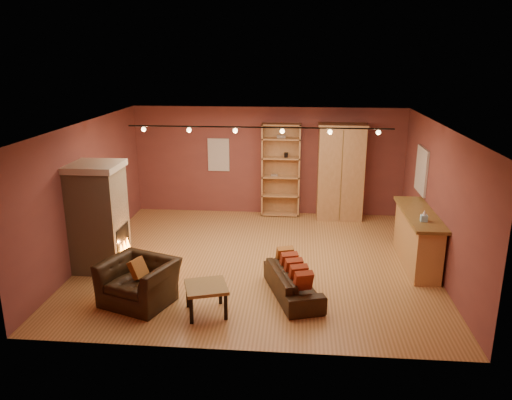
# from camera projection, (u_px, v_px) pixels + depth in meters

# --- Properties ---
(floor) EXTENTS (7.00, 7.00, 0.00)m
(floor) POSITION_uv_depth(u_px,v_px,m) (258.00, 260.00, 10.28)
(floor) COLOR #9E6A38
(floor) RESTS_ON ground
(ceiling) EXTENTS (7.00, 7.00, 0.00)m
(ceiling) POSITION_uv_depth(u_px,v_px,m) (258.00, 125.00, 9.49)
(ceiling) COLOR brown
(ceiling) RESTS_ON back_wall
(back_wall) EXTENTS (7.00, 0.02, 2.80)m
(back_wall) POSITION_uv_depth(u_px,v_px,m) (268.00, 161.00, 12.99)
(back_wall) COLOR brown
(back_wall) RESTS_ON floor
(left_wall) EXTENTS (0.02, 6.50, 2.80)m
(left_wall) POSITION_uv_depth(u_px,v_px,m) (87.00, 191.00, 10.18)
(left_wall) COLOR brown
(left_wall) RESTS_ON floor
(right_wall) EXTENTS (0.02, 6.50, 2.80)m
(right_wall) POSITION_uv_depth(u_px,v_px,m) (439.00, 200.00, 9.59)
(right_wall) COLOR brown
(right_wall) RESTS_ON floor
(fireplace) EXTENTS (1.01, 0.98, 2.12)m
(fireplace) POSITION_uv_depth(u_px,v_px,m) (99.00, 217.00, 9.66)
(fireplace) COLOR tan
(fireplace) RESTS_ON floor
(back_window) EXTENTS (0.56, 0.04, 0.86)m
(back_window) POSITION_uv_depth(u_px,v_px,m) (219.00, 155.00, 13.04)
(back_window) COLOR silver
(back_window) RESTS_ON back_wall
(bookcase) EXTENTS (0.99, 0.38, 2.41)m
(bookcase) POSITION_uv_depth(u_px,v_px,m) (281.00, 169.00, 12.89)
(bookcase) COLOR tan
(bookcase) RESTS_ON floor
(armoire) EXTENTS (1.20, 0.68, 2.44)m
(armoire) POSITION_uv_depth(u_px,v_px,m) (341.00, 172.00, 12.59)
(armoire) COLOR tan
(armoire) RESTS_ON floor
(bar_counter) EXTENTS (0.61, 2.28, 1.09)m
(bar_counter) POSITION_uv_depth(u_px,v_px,m) (417.00, 238.00, 9.99)
(bar_counter) COLOR tan
(bar_counter) RESTS_ON floor
(tissue_box) EXTENTS (0.13, 0.13, 0.23)m
(tissue_box) POSITION_uv_depth(u_px,v_px,m) (424.00, 217.00, 9.29)
(tissue_box) COLOR #93CBEB
(tissue_box) RESTS_ON bar_counter
(right_window) EXTENTS (0.05, 0.90, 1.00)m
(right_window) POSITION_uv_depth(u_px,v_px,m) (422.00, 170.00, 10.86)
(right_window) COLOR silver
(right_window) RESTS_ON right_wall
(loveseat) EXTENTS (0.98, 1.74, 0.72)m
(loveseat) POSITION_uv_depth(u_px,v_px,m) (293.00, 277.00, 8.71)
(loveseat) COLOR black
(loveseat) RESTS_ON floor
(armchair) EXTENTS (1.34, 1.10, 1.00)m
(armchair) POSITION_uv_depth(u_px,v_px,m) (139.00, 275.00, 8.44)
(armchair) COLOR black
(armchair) RESTS_ON floor
(coffee_table) EXTENTS (0.83, 0.83, 0.50)m
(coffee_table) POSITION_uv_depth(u_px,v_px,m) (206.00, 289.00, 8.09)
(coffee_table) COLOR olive
(coffee_table) RESTS_ON floor
(track_rail) EXTENTS (5.20, 0.09, 0.13)m
(track_rail) POSITION_uv_depth(u_px,v_px,m) (259.00, 129.00, 9.71)
(track_rail) COLOR black
(track_rail) RESTS_ON ceiling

